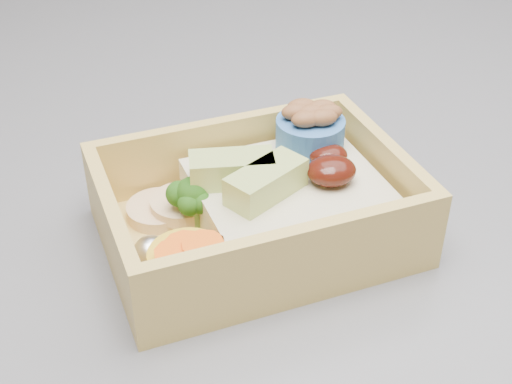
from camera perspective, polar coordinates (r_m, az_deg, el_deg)
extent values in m
cube|color=brown|center=(1.97, -13.30, 10.60)|extent=(3.20, 0.60, 0.90)
cube|color=#3C3C41|center=(0.61, -18.82, -0.36)|extent=(1.24, 0.84, 0.04)
cube|color=tan|center=(0.50, 0.00, -3.31)|extent=(0.23, 0.18, 0.01)
cube|color=tan|center=(0.54, -2.71, 3.48)|extent=(0.20, 0.05, 0.05)
cube|color=tan|center=(0.44, 3.37, -5.56)|extent=(0.20, 0.05, 0.05)
cube|color=tan|center=(0.52, 10.11, 1.75)|extent=(0.03, 0.13, 0.05)
cube|color=tan|center=(0.47, -11.38, -3.12)|extent=(0.03, 0.13, 0.05)
cube|color=#C1B688|center=(0.50, 2.70, -0.79)|extent=(0.14, 0.14, 0.03)
ellipsoid|color=#380F08|center=(0.49, 6.05, 1.71)|extent=(0.04, 0.03, 0.02)
ellipsoid|color=#380F08|center=(0.51, 5.82, 2.91)|extent=(0.03, 0.03, 0.02)
cube|color=#AFC567|center=(0.47, 0.82, 0.81)|extent=(0.06, 0.05, 0.02)
cube|color=#AFC567|center=(0.49, -1.95, 1.84)|extent=(0.06, 0.03, 0.02)
cylinder|color=#6E9550|center=(0.50, -4.99, -2.03)|extent=(0.01, 0.01, 0.02)
sphere|color=#235413|center=(0.49, -5.11, -0.09)|extent=(0.02, 0.02, 0.02)
sphere|color=#235413|center=(0.49, -4.23, 0.20)|extent=(0.02, 0.02, 0.02)
sphere|color=#235413|center=(0.49, -6.19, -0.14)|extent=(0.02, 0.02, 0.02)
sphere|color=#235413|center=(0.48, -4.42, -0.85)|extent=(0.02, 0.02, 0.02)
sphere|color=#235413|center=(0.48, -5.37, -0.98)|extent=(0.02, 0.02, 0.02)
sphere|color=#235413|center=(0.50, -5.44, 0.23)|extent=(0.02, 0.02, 0.02)
cylinder|color=gold|center=(0.45, -5.46, -5.92)|extent=(0.05, 0.05, 0.02)
cylinder|color=orange|center=(0.45, -5.69, -4.33)|extent=(0.03, 0.03, 0.00)
cylinder|color=orange|center=(0.44, -6.41, -4.95)|extent=(0.03, 0.03, 0.00)
cylinder|color=orange|center=(0.44, -4.23, -4.30)|extent=(0.03, 0.03, 0.00)
cylinder|color=tan|center=(0.51, -7.79, -1.47)|extent=(0.05, 0.05, 0.01)
cylinder|color=tan|center=(0.51, -5.90, -0.99)|extent=(0.05, 0.05, 0.01)
ellipsoid|color=silver|center=(0.53, -4.25, 0.50)|extent=(0.02, 0.02, 0.02)
ellipsoid|color=silver|center=(0.47, -8.43, -4.76)|extent=(0.02, 0.02, 0.02)
cylinder|color=#346AB2|center=(0.52, 4.35, 4.66)|extent=(0.05, 0.05, 0.02)
ellipsoid|color=brown|center=(0.52, 4.43, 6.32)|extent=(0.02, 0.02, 0.01)
ellipsoid|color=brown|center=(0.52, 5.25, 6.74)|extent=(0.02, 0.02, 0.01)
ellipsoid|color=brown|center=(0.52, 3.23, 6.43)|extent=(0.02, 0.02, 0.01)
ellipsoid|color=brown|center=(0.51, 5.34, 5.94)|extent=(0.02, 0.02, 0.01)
ellipsoid|color=brown|center=(0.51, 4.05, 5.84)|extent=(0.02, 0.02, 0.01)
ellipsoid|color=brown|center=(0.52, 5.75, 6.36)|extent=(0.02, 0.02, 0.01)
ellipsoid|color=brown|center=(0.52, 3.67, 6.84)|extent=(0.02, 0.02, 0.01)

